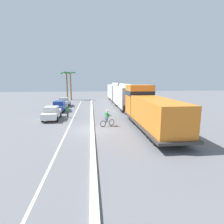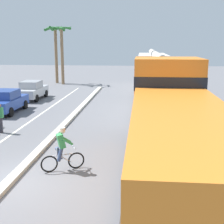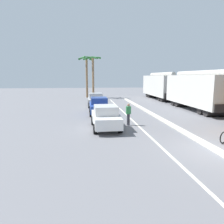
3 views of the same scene
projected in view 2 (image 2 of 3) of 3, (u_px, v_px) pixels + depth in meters
name	position (u px, v px, depth m)	size (l,w,h in m)	color
ground_plane	(10.00, 183.00, 10.92)	(120.00, 120.00, 0.00)	slate
median_curb	(56.00, 133.00, 16.73)	(0.36, 36.00, 0.16)	beige
lane_stripe	(13.00, 133.00, 16.97)	(0.14, 36.00, 0.01)	silver
locomotive	(174.00, 136.00, 10.31)	(3.10, 11.61, 4.20)	orange
hopper_car_lead	(157.00, 83.00, 22.07)	(2.90, 10.60, 4.18)	beige
hopper_car_middle	(152.00, 70.00, 33.34)	(2.90, 10.60, 4.18)	beige
parked_car_blue	(6.00, 101.00, 22.01)	(1.85, 4.21, 1.62)	#28479E
parked_car_silver	(32.00, 90.00, 27.24)	(1.85, 4.21, 1.62)	#B7BABF
cyclist	(62.00, 150.00, 11.87)	(1.56, 0.83, 1.71)	black
palm_tree_near	(62.00, 41.00, 36.57)	(2.65, 2.75, 6.94)	#846647
palm_tree_far	(56.00, 42.00, 37.73)	(2.68, 2.71, 6.99)	#846647
pedestrian_by_cars	(0.00, 118.00, 16.95)	(0.34, 0.22, 1.62)	#33333D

